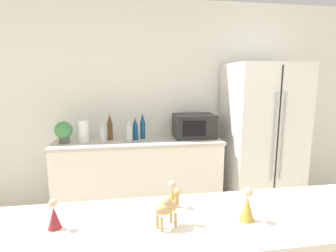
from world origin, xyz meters
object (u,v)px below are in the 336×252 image
refrigerator (261,138)px  camel_figurine (167,206)px  wise_man_figurine_crimson (172,195)px  back_bottle_4 (129,130)px  back_bottle_0 (135,129)px  back_bottle_3 (110,127)px  potted_plant (64,131)px  microwave (194,126)px  back_bottle_1 (143,126)px  wise_man_figurine_blue (54,216)px  paper_towel_roll (84,131)px  wise_man_figurine_purple (247,206)px  back_bottle_2 (103,132)px

refrigerator → camel_figurine: (-1.46, -1.94, 0.19)m
wise_man_figurine_crimson → camel_figurine: bearing=-106.2°
refrigerator → back_bottle_4: size_ratio=6.36×
back_bottle_0 → camel_figurine: size_ratio=1.74×
back_bottle_3 → potted_plant: bearing=-170.8°
microwave → back_bottle_4: 0.79m
microwave → back_bottle_0: size_ratio=1.79×
back_bottle_1 → camel_figurine: back_bottle_1 is taller
back_bottle_3 → wise_man_figurine_blue: back_bottle_3 is taller
paper_towel_roll → wise_man_figurine_purple: 2.22m
back_bottle_2 → back_bottle_4: 0.29m
back_bottle_3 → wise_man_figurine_crimson: (0.40, -1.88, -0.01)m
back_bottle_3 → wise_man_figurine_crimson: back_bottle_3 is taller
back_bottle_2 → wise_man_figurine_crimson: 1.82m
potted_plant → camel_figurine: 2.14m
back_bottle_1 → wise_man_figurine_blue: back_bottle_1 is taller
refrigerator → wise_man_figurine_crimson: 2.27m
back_bottle_3 → wise_man_figurine_purple: back_bottle_3 is taller
paper_towel_roll → back_bottle_0: back_bottle_0 is taller
camel_figurine → wise_man_figurine_blue: 0.46m
camel_figurine → wise_man_figurine_crimson: bearing=73.8°
microwave → back_bottle_1: bearing=177.4°
back_bottle_2 → camel_figurine: back_bottle_2 is taller
back_bottle_4 → back_bottle_2: bearing=178.1°
back_bottle_0 → microwave: bearing=2.5°
paper_towel_roll → back_bottle_4: bearing=-7.6°
paper_towel_roll → back_bottle_1: back_bottle_1 is taller
potted_plant → camel_figurine: bearing=-66.8°
potted_plant → wise_man_figurine_crimson: 2.01m
potted_plant → wise_man_figurine_purple: (1.19, -1.97, 0.02)m
microwave → back_bottle_0: 0.70m
refrigerator → wise_man_figurine_purple: 2.25m
wise_man_figurine_crimson → refrigerator: bearing=51.4°
camel_figurine → wise_man_figurine_crimson: size_ratio=1.19×
paper_towel_roll → back_bottle_2: 0.22m
paper_towel_roll → wise_man_figurine_blue: bearing=-84.6°
back_bottle_1 → back_bottle_2: back_bottle_1 is taller
back_bottle_1 → camel_figurine: (-0.02, -2.06, 0.03)m
camel_figurine → wise_man_figurine_purple: size_ratio=1.03×
back_bottle_2 → wise_man_figurine_purple: 2.08m
wise_man_figurine_purple → back_bottle_1: bearing=98.9°
back_bottle_1 → back_bottle_3: size_ratio=0.99×
refrigerator → back_bottle_1: size_ratio=5.70×
wise_man_figurine_purple → camel_figurine: bearing=179.6°
camel_figurine → back_bottle_4: bearing=94.1°
camel_figurine → microwave: bearing=72.6°
back_bottle_4 → wise_man_figurine_crimson: 1.76m
back_bottle_3 → camel_figurine: bearing=-80.2°
back_bottle_1 → camel_figurine: size_ratio=2.03×
back_bottle_2 → back_bottle_1: bearing=16.7°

